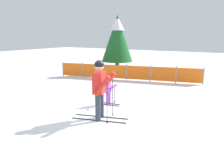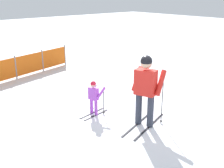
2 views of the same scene
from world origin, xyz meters
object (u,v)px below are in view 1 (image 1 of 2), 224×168
skier_child (109,90)px  conifer_far (117,38)px  skier_adult (100,85)px  safety_fence (126,72)px

skier_child → conifer_far: 7.25m
skier_adult → safety_fence: bearing=93.1°
conifer_far → skier_adult: bearing=-63.1°
safety_fence → conifer_far: (-1.68, 1.78, 1.94)m
skier_adult → conifer_far: (-3.86, 7.59, 1.30)m
safety_fence → conifer_far: bearing=133.3°
skier_adult → conifer_far: size_ratio=0.48×
skier_adult → conifer_far: conifer_far is taller
conifer_far → skier_child: bearing=-62.2°
skier_child → conifer_far: bearing=109.0°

